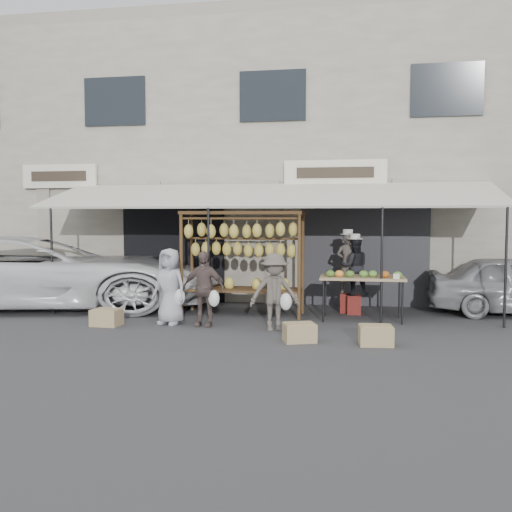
{
  "coord_description": "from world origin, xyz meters",
  "views": [
    {
      "loc": [
        1.95,
        -10.24,
        2.13
      ],
      "look_at": [
        -0.05,
        1.4,
        1.3
      ],
      "focal_mm": 40.0,
      "sensor_mm": 36.0,
      "label": 1
    }
  ],
  "objects": [
    {
      "name": "ground_plane",
      "position": [
        0.0,
        0.0,
        0.0
      ],
      "size": [
        90.0,
        90.0,
        0.0
      ],
      "primitive_type": "plane",
      "color": "#2D2D30"
    },
    {
      "name": "shophouse",
      "position": [
        -0.0,
        6.5,
        3.65
      ],
      "size": [
        24.0,
        6.15,
        7.3
      ],
      "color": "#B0A897",
      "rests_on": "ground_plane"
    },
    {
      "name": "awning",
      "position": [
        0.01,
        2.28,
        2.57
      ],
      "size": [
        10.0,
        2.35,
        2.92
      ],
      "color": "beige",
      "rests_on": "ground_plane"
    },
    {
      "name": "banana_rack",
      "position": [
        -0.39,
        1.67,
        1.57
      ],
      "size": [
        2.6,
        0.9,
        2.24
      ],
      "color": "#3A2616",
      "rests_on": "ground_plane"
    },
    {
      "name": "produce_table",
      "position": [
        2.14,
        1.47,
        0.87
      ],
      "size": [
        1.7,
        0.9,
        1.04
      ],
      "color": "tan",
      "rests_on": "ground_plane"
    },
    {
      "name": "vendor_left",
      "position": [
        1.82,
        2.39,
        1.1
      ],
      "size": [
        0.53,
        0.39,
        1.34
      ],
      "primitive_type": "imported",
      "rotation": [
        0.0,
        0.0,
        2.98
      ],
      "color": "#504843",
      "rests_on": "stool_left"
    },
    {
      "name": "vendor_right",
      "position": [
        1.98,
        2.22,
        1.04
      ],
      "size": [
        0.67,
        0.56,
        1.26
      ],
      "primitive_type": "imported",
      "rotation": [
        0.0,
        0.0,
        3.28
      ],
      "color": "black",
      "rests_on": "stool_right"
    },
    {
      "name": "customer_left",
      "position": [
        -1.61,
        0.44,
        0.75
      ],
      "size": [
        0.84,
        0.68,
        1.5
      ],
      "primitive_type": "imported",
      "rotation": [
        0.0,
        0.0,
        -0.32
      ],
      "color": "#9D9BA7",
      "rests_on": "ground_plane"
    },
    {
      "name": "customer_mid",
      "position": [
        -0.9,
        0.36,
        0.73
      ],
      "size": [
        0.88,
        0.42,
        1.45
      ],
      "primitive_type": "imported",
      "rotation": [
        0.0,
        0.0,
        -0.08
      ],
      "color": "brown",
      "rests_on": "ground_plane"
    },
    {
      "name": "customer_right",
      "position": [
        0.51,
        0.18,
        0.72
      ],
      "size": [
        1.04,
        0.78,
        1.43
      ],
      "primitive_type": "imported",
      "rotation": [
        0.0,
        0.0,
        0.29
      ],
      "color": "#564F48",
      "rests_on": "ground_plane"
    },
    {
      "name": "stool_left",
      "position": [
        1.82,
        2.39,
        0.21
      ],
      "size": [
        0.37,
        0.37,
        0.43
      ],
      "primitive_type": "cube",
      "rotation": [
        0.0,
        0.0,
        0.23
      ],
      "color": "maroon",
      "rests_on": "ground_plane"
    },
    {
      "name": "stool_right",
      "position": [
        1.98,
        2.22,
        0.21
      ],
      "size": [
        0.35,
        0.35,
        0.41
      ],
      "primitive_type": "cube",
      "rotation": [
        0.0,
        0.0,
        0.23
      ],
      "color": "maroon",
      "rests_on": "ground_plane"
    },
    {
      "name": "crate_near_a",
      "position": [
        1.06,
        -0.72,
        0.16
      ],
      "size": [
        0.63,
        0.55,
        0.31
      ],
      "primitive_type": "cube",
      "rotation": [
        0.0,
        0.0,
        0.34
      ],
      "color": "tan",
      "rests_on": "ground_plane"
    },
    {
      "name": "crate_near_b",
      "position": [
        2.33,
        -0.76,
        0.16
      ],
      "size": [
        0.58,
        0.46,
        0.32
      ],
      "primitive_type": "cube",
      "rotation": [
        0.0,
        0.0,
        0.09
      ],
      "color": "tan",
      "rests_on": "ground_plane"
    },
    {
      "name": "crate_far",
      "position": [
        -2.77,
        0.07,
        0.16
      ],
      "size": [
        0.56,
        0.44,
        0.32
      ],
      "primitive_type": "cube",
      "rotation": [
        0.0,
        0.0,
        -0.07
      ],
      "color": "tan",
      "rests_on": "ground_plane"
    },
    {
      "name": "van",
      "position": [
        -5.44,
        1.72,
        1.25
      ],
      "size": [
        6.47,
        4.04,
        2.5
      ],
      "primitive_type": "imported",
      "rotation": [
        0.0,
        0.0,
        1.8
      ],
      "color": "white",
      "rests_on": "ground_plane"
    }
  ]
}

